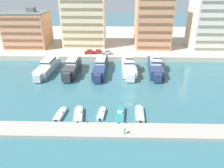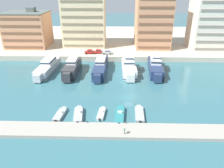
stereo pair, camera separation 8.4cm
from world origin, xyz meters
The scene contains 23 objects.
ground_plane centered at (0.00, 0.00, 0.00)m, with size 400.00×400.00×0.00m, color #336670.
quay_promenade centered at (0.00, 65.81, 1.05)m, with size 180.00×70.00×2.11m, color #BCB29E.
pier_dock centered at (0.00, -16.68, 0.40)m, with size 120.00×5.23×0.79m, color #9E998E.
yacht_silver_far_left centered at (-28.85, 18.77, 1.84)m, with size 5.40×20.71×6.34m.
yacht_charcoal_left centered at (-19.66, 17.67, 2.10)m, with size 4.44×18.48×6.82m.
yacht_navy_mid_left centered at (-9.51, 19.46, 1.94)m, with size 4.69×22.52×6.49m.
yacht_white_center_left centered at (0.79, 18.68, 2.20)m, with size 5.11×18.04×7.93m.
yacht_navy_center centered at (10.53, 19.82, 2.23)m, with size 5.86×20.85×7.91m.
motorboat_grey_far_left centered at (-17.29, -10.45, 0.42)m, with size 2.44×6.64×1.24m.
motorboat_grey_left centered at (-12.76, -10.61, 0.51)m, with size 2.78×7.64×1.48m.
motorboat_white_mid_left centered at (-7.18, -9.85, 0.42)m, with size 1.97×5.82×1.22m.
motorboat_teal_center_left centered at (-2.61, -10.30, 0.44)m, with size 2.51×8.52×1.23m.
motorboat_grey_center centered at (2.18, -9.73, 0.40)m, with size 2.33×7.74×0.85m.
car_red_far_left centered at (-15.36, 34.98, 3.08)m, with size 4.23×2.19×1.80m.
car_red_left centered at (-11.70, 35.24, 3.08)m, with size 4.21×2.16×1.80m.
car_silver_mid_left centered at (-7.80, 34.70, 3.08)m, with size 4.21×2.14×1.80m.
apartment_block_far_left centered at (-45.65, 47.21, 10.06)m, with size 19.34×16.12×17.80m.
apartment_block_left centered at (-19.08, 48.99, 13.53)m, with size 19.81×13.37×24.74m.
apartment_block_mid_left centered at (12.65, 48.05, 15.85)m, with size 15.77×16.88×29.38m.
apartment_block_center_left centered at (37.87, 45.30, 13.59)m, with size 16.94×14.87×24.85m.
pedestrian_near_edge centered at (-1.71, -18.07, 1.74)m, with size 0.25×0.62×1.59m.
bollard_west centered at (-10.12, -14.32, 1.12)m, with size 0.20×0.20×0.61m.
bollard_west_mid centered at (-1.31, -14.32, 1.12)m, with size 0.20×0.20×0.61m.
Camera 2 is at (-3.33, -55.50, 29.57)m, focal length 35.00 mm.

